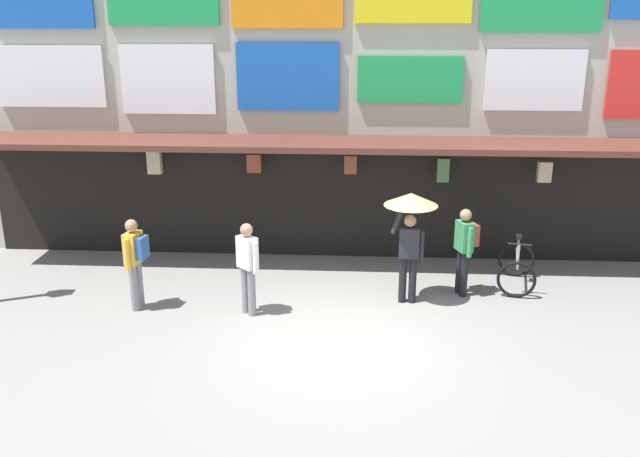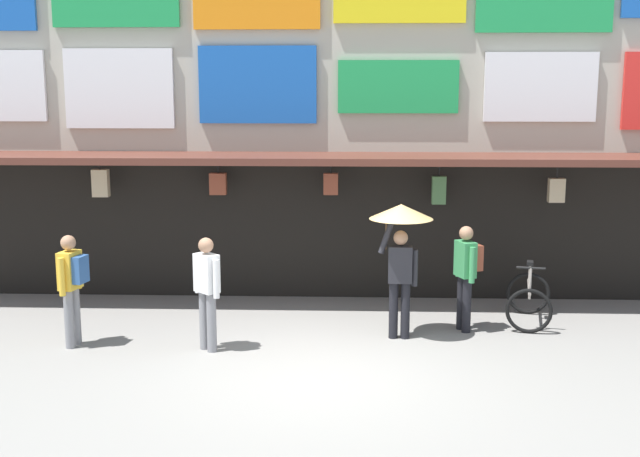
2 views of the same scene
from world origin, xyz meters
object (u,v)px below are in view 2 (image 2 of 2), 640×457
object	(u,v)px
bicycle_parked	(529,300)
pedestrian_in_black	(207,287)
pedestrian_in_green	(466,270)
pedestrian_with_umbrella	(401,233)
pedestrian_in_purple	(72,282)

from	to	relation	value
bicycle_parked	pedestrian_in_black	bearing A→B (deg)	-163.01
pedestrian_in_black	pedestrian_in_green	bearing A→B (deg)	15.78
bicycle_parked	pedestrian_in_green	bearing A→B (deg)	-158.79
pedestrian_in_black	pedestrian_with_umbrella	bearing A→B (deg)	13.35
pedestrian_in_green	bicycle_parked	bearing A→B (deg)	21.21
bicycle_parked	pedestrian_in_green	distance (m)	1.30
pedestrian_in_green	pedestrian_in_black	bearing A→B (deg)	-164.22
pedestrian_in_green	pedestrian_with_umbrella	xyz separation A→B (m)	(-1.06, -0.43, 0.66)
pedestrian_in_purple	bicycle_parked	bearing A→B (deg)	11.45
bicycle_parked	pedestrian_in_green	world-z (taller)	pedestrian_in_green
bicycle_parked	pedestrian_in_purple	bearing A→B (deg)	-168.55
bicycle_parked	pedestrian_with_umbrella	bearing A→B (deg)	-158.41
pedestrian_with_umbrella	pedestrian_in_purple	bearing A→B (deg)	-173.33
pedestrian_in_purple	pedestrian_with_umbrella	size ratio (longest dim) A/B	0.81
pedestrian_in_black	pedestrian_with_umbrella	xyz separation A→B (m)	(2.83, 0.67, 0.69)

